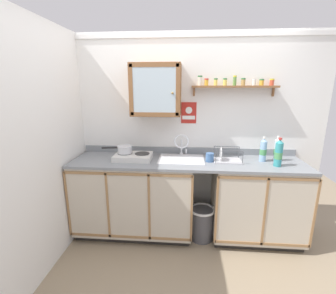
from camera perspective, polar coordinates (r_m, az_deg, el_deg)
floor at (r=2.85m, az=4.15°, el=-24.87°), size 5.71×5.71×0.00m
back_wall at (r=3.02m, az=4.75°, el=3.29°), size 3.31×0.07×2.42m
side_wall_left at (r=2.48m, az=-29.21°, el=-1.28°), size 0.05×3.54×2.42m
lower_cabinet_run at (r=3.02m, az=-8.04°, el=-11.88°), size 1.42×0.63×0.93m
lower_cabinet_run_right at (r=3.06m, az=20.51°, el=-12.26°), size 1.03×0.63×0.93m
countertop at (r=2.76m, az=4.62°, el=-3.56°), size 2.67×0.65×0.03m
backsplash at (r=3.04m, az=4.66°, el=-0.82°), size 2.67×0.02×0.08m
sink at (r=2.80m, az=3.24°, el=-3.20°), size 0.53×0.45×0.38m
hot_plate_stove at (r=2.81m, az=-8.38°, el=-2.31°), size 0.43×0.31×0.07m
saucepan at (r=2.84m, az=-10.49°, el=-0.51°), size 0.35×0.18×0.09m
bottle_water_clear_0 at (r=2.97m, az=24.79°, el=-0.63°), size 0.07×0.07×0.29m
bottle_water_blue_1 at (r=2.90m, az=21.96°, el=-0.75°), size 0.08×0.08×0.29m
bottle_detergent_teal_2 at (r=2.78m, az=25.11°, el=-1.43°), size 0.08×0.08×0.31m
dish_rack at (r=2.80m, az=13.90°, el=-2.83°), size 0.32×0.23×0.16m
mug at (r=2.75m, az=10.04°, el=-2.44°), size 0.09×0.13×0.10m
wall_cabinet at (r=2.81m, az=-2.89°, el=13.57°), size 0.57×0.34×0.59m
spice_shelf at (r=2.92m, az=15.55°, el=14.18°), size 0.98×0.14×0.23m
warning_sign at (r=2.95m, az=5.03°, el=8.18°), size 0.18×0.01×0.26m
trash_bin at (r=3.01m, az=8.16°, el=-17.63°), size 0.31×0.31×0.40m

